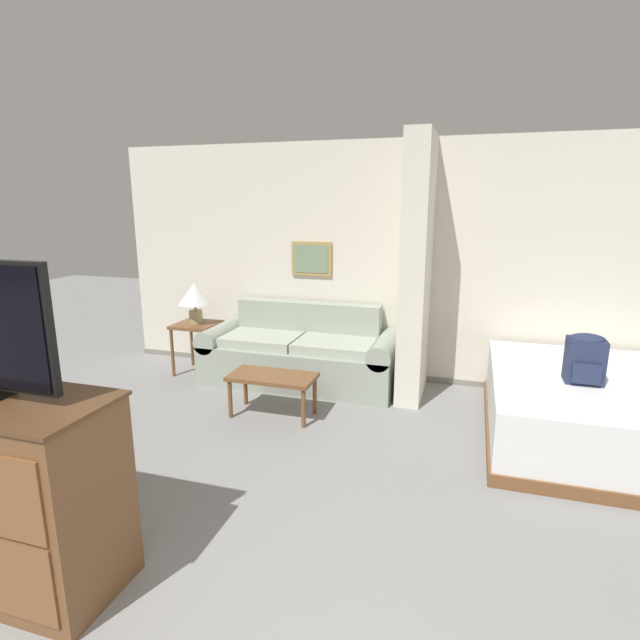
# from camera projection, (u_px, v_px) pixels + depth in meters

# --- Properties ---
(wall_back) EXTENTS (7.29, 0.16, 2.60)m
(wall_back) POSITION_uv_depth(u_px,v_px,m) (428.00, 265.00, 5.36)
(wall_back) COLOR silver
(wall_back) RESTS_ON ground_plane
(wall_partition_pillar) EXTENTS (0.24, 0.83, 2.60)m
(wall_partition_pillar) POSITION_uv_depth(u_px,v_px,m) (417.00, 270.00, 4.93)
(wall_partition_pillar) COLOR silver
(wall_partition_pillar) RESTS_ON ground_plane
(couch) EXTENTS (2.14, 0.84, 0.85)m
(couch) POSITION_uv_depth(u_px,v_px,m) (301.00, 354.00, 5.50)
(couch) COLOR #99A393
(couch) RESTS_ON ground_plane
(coffee_table) EXTENTS (0.80, 0.41, 0.40)m
(coffee_table) POSITION_uv_depth(u_px,v_px,m) (273.00, 380.00, 4.62)
(coffee_table) COLOR brown
(coffee_table) RESTS_ON ground_plane
(side_table) EXTENTS (0.47, 0.47, 0.59)m
(side_table) POSITION_uv_depth(u_px,v_px,m) (197.00, 331.00, 5.77)
(side_table) COLOR brown
(side_table) RESTS_ON ground_plane
(table_lamp) EXTENTS (0.38, 0.38, 0.47)m
(table_lamp) POSITION_uv_depth(u_px,v_px,m) (195.00, 296.00, 5.67)
(table_lamp) COLOR tan
(table_lamp) RESTS_ON side_table
(tv_dresser) EXTENTS (1.27, 0.55, 1.03)m
(tv_dresser) POSITION_uv_depth(u_px,v_px,m) (0.00, 490.00, 2.56)
(tv_dresser) COLOR brown
(tv_dresser) RESTS_ON ground_plane
(bed) EXTENTS (1.71, 1.99, 0.55)m
(bed) POSITION_uv_depth(u_px,v_px,m) (596.00, 409.00, 4.14)
(bed) COLOR brown
(bed) RESTS_ON ground_plane
(backpack) EXTENTS (0.28, 0.24, 0.40)m
(backpack) POSITION_uv_depth(u_px,v_px,m) (585.00, 358.00, 3.94)
(backpack) COLOR #232D4C
(backpack) RESTS_ON bed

